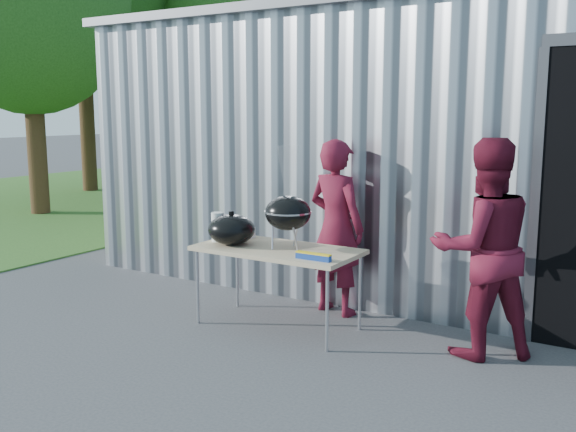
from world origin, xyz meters
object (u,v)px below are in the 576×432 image
Objects in this scene: folding_table at (277,252)px; person_bystander at (483,249)px; kettle_grill at (288,203)px; person_cook at (336,227)px.

folding_table is 0.84× the size of person_bystander.
kettle_grill is 1.72m from person_bystander.
person_bystander is (1.53, -0.37, 0.03)m from person_cook.
kettle_grill is 0.54× the size of person_cook.
kettle_grill is at bearing -3.31° from folding_table.
kettle_grill is at bearing 90.20° from person_cook.
person_cook is 0.97× the size of person_bystander.
person_cook is at bearing 69.18° from folding_table.
folding_table is 1.61× the size of kettle_grill.
person_cook is (0.26, 0.67, 0.15)m from folding_table.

